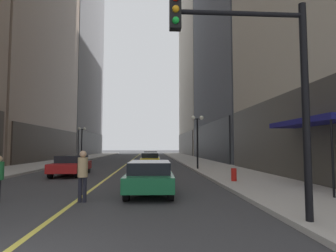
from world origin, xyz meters
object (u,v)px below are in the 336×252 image
object	(u,v)px
car_yellow	(150,159)
fire_hydrant_right	(234,176)
car_red	(71,164)
street_lamp_left_far	(82,136)
car_green	(150,176)
car_blue	(151,156)
pedestrian_in_tan_trench	(83,172)
street_lamp_right_mid	(197,130)
traffic_light_near_right	(263,72)

from	to	relation	value
car_yellow	fire_hydrant_right	distance (m)	13.21
car_red	street_lamp_left_far	size ratio (longest dim) A/B	1.05
car_green	car_blue	world-z (taller)	same
pedestrian_in_tan_trench	fire_hydrant_right	distance (m)	7.95
car_red	fire_hydrant_right	bearing A→B (deg)	-26.99
car_blue	street_lamp_left_far	bearing A→B (deg)	164.04
car_green	street_lamp_right_mid	bearing A→B (deg)	70.74
car_yellow	street_lamp_right_mid	size ratio (longest dim) A/B	1.08
car_green	street_lamp_left_far	size ratio (longest dim) A/B	1.04
car_blue	car_yellow	bearing A→B (deg)	-90.17
car_yellow	traffic_light_near_right	size ratio (longest dim) A/B	0.85
car_red	pedestrian_in_tan_trench	distance (m)	9.65
car_yellow	street_lamp_left_far	xyz separation A→B (m)	(-9.00, 10.65, 2.54)
car_yellow	street_lamp_right_mid	bearing A→B (deg)	-48.48
car_green	traffic_light_near_right	xyz separation A→B (m)	(2.76, -5.04, 3.02)
car_green	traffic_light_near_right	size ratio (longest dim) A/B	0.82
traffic_light_near_right	fire_hydrant_right	bearing A→B (deg)	78.71
car_blue	traffic_light_near_right	bearing A→B (deg)	-84.51
car_green	fire_hydrant_right	distance (m)	5.11
car_red	street_lamp_right_mid	world-z (taller)	street_lamp_right_mid
street_lamp_left_far	fire_hydrant_right	size ratio (longest dim) A/B	5.54
car_red	pedestrian_in_tan_trench	size ratio (longest dim) A/B	2.61
car_green	car_red	size ratio (longest dim) A/B	0.99
car_red	street_lamp_right_mid	size ratio (longest dim) A/B	1.05
car_red	fire_hydrant_right	world-z (taller)	car_red
fire_hydrant_right	traffic_light_near_right	bearing A→B (deg)	-101.29
car_green	fire_hydrant_right	world-z (taller)	car_green
pedestrian_in_tan_trench	street_lamp_right_mid	bearing A→B (deg)	63.91
car_green	fire_hydrant_right	xyz separation A→B (m)	(4.31, 2.72, -0.32)
car_yellow	street_lamp_left_far	bearing A→B (deg)	130.21
car_red	pedestrian_in_tan_trench	bearing A→B (deg)	-72.44
pedestrian_in_tan_trench	traffic_light_near_right	distance (m)	6.70
traffic_light_near_right	street_lamp_right_mid	distance (m)	16.00
car_green	street_lamp_left_far	distance (m)	27.49
car_green	car_blue	distance (m)	23.28
street_lamp_left_far	street_lamp_right_mid	bearing A→B (deg)	-49.41
street_lamp_left_far	traffic_light_near_right	bearing A→B (deg)	-69.18
car_green	pedestrian_in_tan_trench	distance (m)	2.85
traffic_light_near_right	street_lamp_right_mid	world-z (taller)	traffic_light_near_right
street_lamp_left_far	street_lamp_right_mid	xyz separation A→B (m)	(12.80, -14.94, 0.00)
car_yellow	car_blue	distance (m)	8.07
traffic_light_near_right	car_yellow	bearing A→B (deg)	97.73
car_blue	pedestrian_in_tan_trench	bearing A→B (deg)	-95.42
car_blue	fire_hydrant_right	xyz separation A→B (m)	(4.27, -20.56, -0.32)
car_red	street_lamp_left_far	bearing A→B (deg)	101.60
car_yellow	pedestrian_in_tan_trench	bearing A→B (deg)	-97.92
fire_hydrant_right	car_yellow	bearing A→B (deg)	108.99
car_blue	fire_hydrant_right	bearing A→B (deg)	-78.26
pedestrian_in_tan_trench	car_yellow	bearing A→B (deg)	82.08
car_yellow	car_blue	bearing A→B (deg)	89.83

